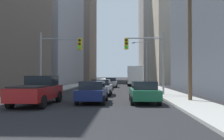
% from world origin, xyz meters
% --- Properties ---
extents(sidewalk_left, '(2.77, 160.00, 0.15)m').
position_xyz_m(sidewalk_left, '(-6.58, 50.00, 0.07)').
color(sidewalk_left, '#9E9E99').
rests_on(sidewalk_left, ground).
extents(sidewalk_right, '(2.77, 160.00, 0.15)m').
position_xyz_m(sidewalk_right, '(6.58, 50.00, 0.07)').
color(sidewalk_right, '#9E9E99').
rests_on(sidewalk_right, ground).
extents(city_bus, '(2.72, 11.54, 3.40)m').
position_xyz_m(city_bus, '(4.11, 40.00, 1.93)').
color(city_bus, silver).
rests_on(city_bus, ground).
extents(pickup_truck_red, '(2.20, 5.40, 1.90)m').
position_xyz_m(pickup_truck_red, '(-3.51, 10.60, 0.93)').
color(pickup_truck_red, maroon).
rests_on(pickup_truck_red, ground).
extents(sedan_navy, '(1.95, 4.22, 1.52)m').
position_xyz_m(sedan_navy, '(-0.07, 11.84, 0.77)').
color(sedan_navy, '#141E4C').
rests_on(sedan_navy, ground).
extents(sedan_green, '(1.95, 4.25, 1.52)m').
position_xyz_m(sedan_green, '(3.49, 11.88, 0.77)').
color(sedan_green, '#195938').
rests_on(sedan_green, ground).
extents(sedan_white, '(1.95, 4.25, 1.52)m').
position_xyz_m(sedan_white, '(-0.02, 18.01, 0.77)').
color(sedan_white, white).
rests_on(sedan_white, ground).
extents(sedan_silver, '(1.95, 4.21, 1.52)m').
position_xyz_m(sedan_silver, '(0.15, 33.14, 0.77)').
color(sedan_silver, '#B7BABF').
rests_on(sedan_silver, ground).
extents(traffic_signal_near_left, '(4.03, 0.44, 6.00)m').
position_xyz_m(traffic_signal_near_left, '(-4.07, 17.72, 4.05)').
color(traffic_signal_near_left, gray).
rests_on(traffic_signal_near_left, ground).
extents(traffic_signal_near_right, '(3.71, 0.44, 6.00)m').
position_xyz_m(traffic_signal_near_right, '(4.22, 17.72, 4.04)').
color(traffic_signal_near_right, gray).
rests_on(traffic_signal_near_right, ground).
extents(utility_pole_right, '(2.20, 0.28, 10.35)m').
position_xyz_m(utility_pole_right, '(6.86, 12.66, 5.45)').
color(utility_pole_right, brown).
rests_on(utility_pole_right, ground).
extents(street_lamp_right, '(2.52, 0.32, 7.50)m').
position_xyz_m(street_lamp_right, '(5.49, 34.59, 4.55)').
color(street_lamp_right, gray).
rests_on(street_lamp_right, ground).
extents(building_left_mid_office, '(17.60, 26.14, 22.60)m').
position_xyz_m(building_left_mid_office, '(-17.67, 48.07, 11.30)').
color(building_left_mid_office, '#93939E').
rests_on(building_left_mid_office, ground).
extents(building_right_mid_block, '(25.65, 18.62, 25.28)m').
position_xyz_m(building_right_mid_block, '(21.86, 51.87, 12.64)').
color(building_right_mid_block, '#B7A893').
rests_on(building_right_mid_block, ground).
extents(building_right_far_highrise, '(24.60, 27.46, 53.46)m').
position_xyz_m(building_right_far_highrise, '(21.50, 93.32, 26.73)').
color(building_right_far_highrise, gray).
rests_on(building_right_far_highrise, ground).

